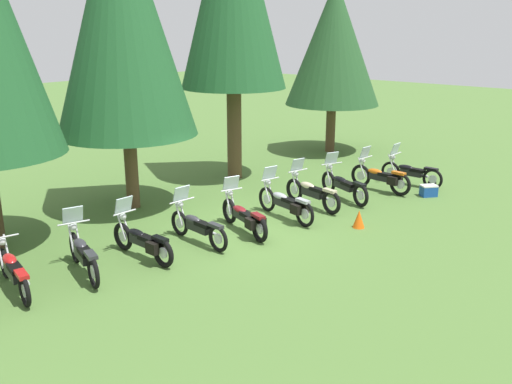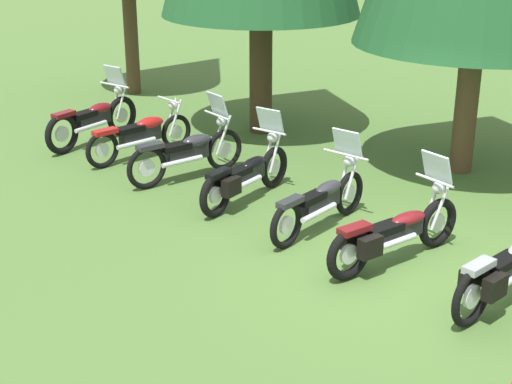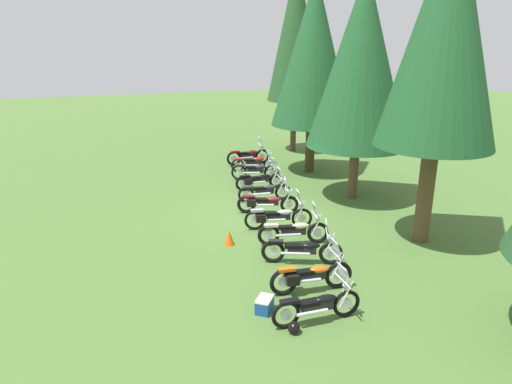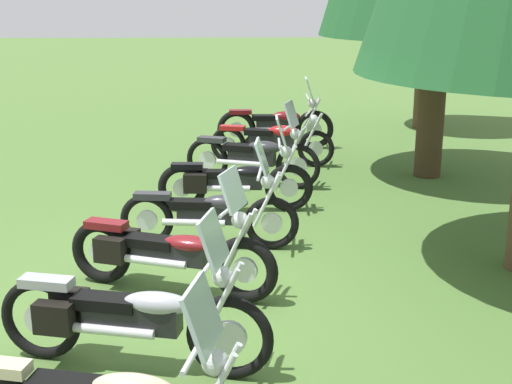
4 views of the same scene
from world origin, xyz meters
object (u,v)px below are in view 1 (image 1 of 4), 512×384
motorcycle_2 (83,253)px  motorcycle_3 (143,241)px  motorcycle_6 (286,203)px  pine_tree_2 (121,15)px  motorcycle_5 (244,216)px  picnic_cooler (429,191)px  traffic_cone (359,219)px  motorcycle_7 (311,192)px  motorcycle_8 (343,185)px  motorcycle_1 (13,270)px  motorcycle_4 (197,226)px  pine_tree_4 (334,43)px  motorcycle_10 (410,172)px  motorcycle_9 (381,177)px  dropped_helmet (432,183)px

motorcycle_2 → motorcycle_3: size_ratio=0.98×
motorcycle_6 → pine_tree_2: bearing=39.8°
motorcycle_5 → picnic_cooler: motorcycle_5 is taller
motorcycle_5 → traffic_cone: 3.06m
motorcycle_3 → motorcycle_7: 5.69m
motorcycle_8 → traffic_cone: (-1.93, -1.67, -0.21)m
motorcycle_1 → motorcycle_6: motorcycle_6 is taller
motorcycle_4 → motorcycle_6: size_ratio=0.94×
motorcycle_1 → pine_tree_4: 15.87m
motorcycle_7 → traffic_cone: bearing=174.7°
motorcycle_2 → motorcycle_5: motorcycle_2 is taller
pine_tree_2 → motorcycle_4: bearing=-102.4°
motorcycle_4 → motorcycle_3: bearing=86.3°
motorcycle_1 → motorcycle_10: motorcycle_10 is taller
motorcycle_2 → motorcycle_9: 9.98m
motorcycle_3 → motorcycle_2: bearing=78.5°
motorcycle_1 → picnic_cooler: motorcycle_1 is taller
motorcycle_1 → motorcycle_3: (2.73, -0.69, -0.01)m
motorcycle_2 → motorcycle_6: size_ratio=0.93×
motorcycle_4 → dropped_helmet: (8.47, -2.40, -0.31)m
motorcycle_1 → motorcycle_4: size_ratio=1.01×
pine_tree_2 → picnic_cooler: size_ratio=14.67×
motorcycle_9 → pine_tree_2: size_ratio=0.26×
pine_tree_4 → motorcycle_10: bearing=-118.9°
motorcycle_3 → motorcycle_1: bearing=77.7°
motorcycle_9 → motorcycle_3: bearing=84.9°
motorcycle_7 → traffic_cone: size_ratio=4.71×
motorcycle_8 → motorcycle_10: size_ratio=1.01×
motorcycle_2 → motorcycle_9: (9.80, -1.87, -0.01)m
motorcycle_3 → motorcycle_8: (6.93, -1.08, 0.02)m
motorcycle_6 → motorcycle_7: motorcycle_6 is taller
motorcycle_4 → motorcycle_9: bearing=-94.6°
motorcycle_3 → motorcycle_6: motorcycle_6 is taller
motorcycle_4 → traffic_cone: size_ratio=4.52×
motorcycle_1 → motorcycle_8: (9.66, -1.77, 0.01)m
traffic_cone → picnic_cooler: bearing=-3.4°
motorcycle_7 → pine_tree_2: pine_tree_2 is taller
motorcycle_6 → motorcycle_8: size_ratio=1.04×
motorcycle_1 → motorcycle_9: bearing=-87.6°
motorcycle_9 → motorcycle_1: bearing=83.9°
motorcycle_7 → motorcycle_8: size_ratio=1.02×
traffic_cone → motorcycle_2: bearing=154.3°
motorcycle_4 → motorcycle_7: 4.19m
motorcycle_5 → picnic_cooler: size_ratio=3.72×
motorcycle_4 → pine_tree_2: bearing=-6.5°
motorcycle_2 → motorcycle_8: (8.29, -1.40, -0.03)m
motorcycle_9 → picnic_cooler: bearing=-156.4°
motorcycle_7 → motorcycle_9: bearing=-92.8°
motorcycle_2 → dropped_helmet: motorcycle_2 is taller
motorcycle_1 → motorcycle_2: bearing=-91.4°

